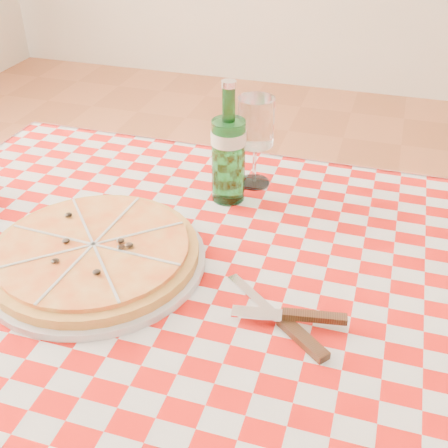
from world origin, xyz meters
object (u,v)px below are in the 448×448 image
object	(u,v)px
dining_table	(225,320)
water_bottle	(228,143)
pizza_plate	(94,252)
wine_glass	(255,142)

from	to	relation	value
dining_table	water_bottle	distance (m)	0.33
pizza_plate	wine_glass	xyz separation A→B (m)	(0.18, 0.34, 0.07)
pizza_plate	wine_glass	distance (m)	0.39
water_bottle	wine_glass	bearing A→B (deg)	65.41
water_bottle	wine_glass	distance (m)	0.09
wine_glass	dining_table	bearing A→B (deg)	-84.04
dining_table	wine_glass	size ratio (longest dim) A/B	6.45
water_bottle	dining_table	bearing A→B (deg)	-74.45
wine_glass	water_bottle	bearing A→B (deg)	-114.59
water_bottle	wine_glass	world-z (taller)	water_bottle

